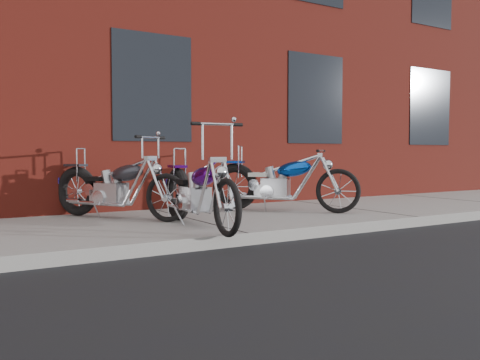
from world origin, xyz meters
TOP-DOWN VIEW (x-y plane):
  - ground at (0.00, 0.00)m, footprint 120.00×120.00m
  - sidewalk at (0.00, 1.50)m, footprint 22.00×3.00m
  - building_brick at (0.00, 8.00)m, footprint 22.00×10.00m
  - chopper_purple at (-0.29, 0.74)m, footprint 0.57×2.33m
  - chopper_blue at (1.67, 1.64)m, footprint 1.72×1.90m
  - chopper_third at (-0.92, 2.14)m, footprint 1.35×2.04m

SIDE VIEW (x-z plane):
  - ground at x=0.00m, z-range 0.00..0.00m
  - sidewalk at x=0.00m, z-range 0.00..0.15m
  - chopper_purple at x=-0.29m, z-range -0.08..1.22m
  - chopper_third at x=-0.92m, z-range -0.02..1.17m
  - chopper_blue at x=1.67m, z-range 0.06..1.12m
  - building_brick at x=0.00m, z-range 0.00..8.00m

